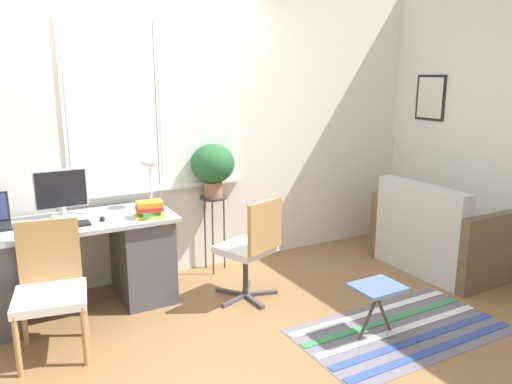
# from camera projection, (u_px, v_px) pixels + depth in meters

# --- Properties ---
(ground_plane) EXTENTS (14.00, 14.00, 0.00)m
(ground_plane) POSITION_uv_depth(u_px,v_px,m) (161.00, 311.00, 3.93)
(ground_plane) COLOR olive
(wall_back_with_window) EXTENTS (9.00, 0.12, 2.70)m
(wall_back_with_window) POSITION_uv_depth(u_px,v_px,m) (127.00, 130.00, 4.25)
(wall_back_with_window) COLOR white
(wall_back_with_window) RESTS_ON ground_plane
(wall_right_with_picture) EXTENTS (0.08, 9.00, 2.70)m
(wall_right_with_picture) POSITION_uv_depth(u_px,v_px,m) (447.00, 121.00, 5.06)
(wall_right_with_picture) COLOR white
(wall_right_with_picture) RESTS_ON ground_plane
(desk) EXTENTS (1.60, 0.66, 0.73)m
(desk) POSITION_uv_depth(u_px,v_px,m) (71.00, 265.00, 3.85)
(desk) COLOR #9EA3A8
(desk) RESTS_ON ground_plane
(monitor) EXTENTS (0.39, 0.18, 0.38)m
(monitor) POSITION_uv_depth(u_px,v_px,m) (61.00, 193.00, 3.85)
(monitor) COLOR silver
(monitor) RESTS_ON desk
(keyboard) EXTENTS (0.36, 0.13, 0.02)m
(keyboard) POSITION_uv_depth(u_px,v_px,m) (65.00, 226.00, 3.64)
(keyboard) COLOR black
(keyboard) RESTS_ON desk
(mouse) EXTENTS (0.04, 0.07, 0.03)m
(mouse) POSITION_uv_depth(u_px,v_px,m) (102.00, 219.00, 3.79)
(mouse) COLOR black
(mouse) RESTS_ON desk
(desk_lamp) EXTENTS (0.14, 0.14, 0.43)m
(desk_lamp) POSITION_uv_depth(u_px,v_px,m) (150.00, 168.00, 4.09)
(desk_lamp) COLOR white
(desk_lamp) RESTS_ON desk
(book_stack) EXTENTS (0.24, 0.19, 0.13)m
(book_stack) POSITION_uv_depth(u_px,v_px,m) (149.00, 209.00, 3.87)
(book_stack) COLOR yellow
(book_stack) RESTS_ON desk
(desk_chair_wooden) EXTENTS (0.51, 0.52, 0.87)m
(desk_chair_wooden) POSITION_uv_depth(u_px,v_px,m) (50.00, 286.00, 3.28)
(desk_chair_wooden) COLOR #B2844C
(desk_chair_wooden) RESTS_ON ground_plane
(office_chair_swivel) EXTENTS (0.53, 0.53, 0.86)m
(office_chair_swivel) POSITION_uv_depth(u_px,v_px,m) (251.00, 247.00, 4.03)
(office_chair_swivel) COLOR #47474C
(office_chair_swivel) RESTS_ON ground_plane
(couch_loveseat) EXTENTS (0.72, 1.17, 0.85)m
(couch_loveseat) POSITION_uv_depth(u_px,v_px,m) (438.00, 238.00, 4.72)
(couch_loveseat) COLOR beige
(couch_loveseat) RESTS_ON ground_plane
(plant_stand) EXTENTS (0.25, 0.25, 0.72)m
(plant_stand) POSITION_uv_depth(u_px,v_px,m) (214.00, 207.00, 4.61)
(plant_stand) COLOR #333338
(plant_stand) RESTS_ON ground_plane
(potted_plant) EXTENTS (0.40, 0.40, 0.49)m
(potted_plant) POSITION_uv_depth(u_px,v_px,m) (213.00, 165.00, 4.52)
(potted_plant) COLOR #9E6B4C
(potted_plant) RESTS_ON plant_stand
(floor_rug_striped) EXTENTS (1.55, 0.85, 0.01)m
(floor_rug_striped) POSITION_uv_depth(u_px,v_px,m) (401.00, 330.00, 3.63)
(floor_rug_striped) COLOR slate
(floor_rug_striped) RESTS_ON ground_plane
(folding_stool) EXTENTS (0.33, 0.28, 0.39)m
(folding_stool) POSITION_uv_depth(u_px,v_px,m) (377.00, 291.00, 3.48)
(folding_stool) COLOR slate
(folding_stool) RESTS_ON ground_plane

